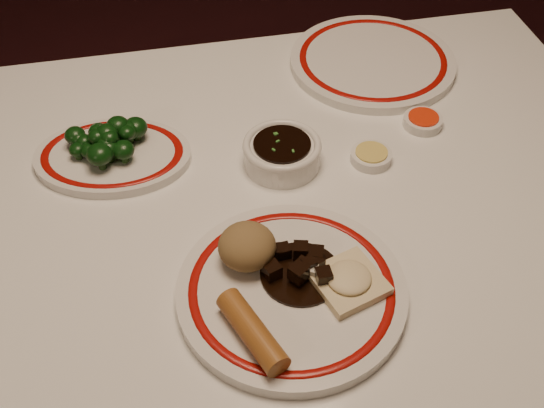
{
  "coord_description": "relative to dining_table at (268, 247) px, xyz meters",
  "views": [
    {
      "loc": [
        -0.14,
        -0.68,
        1.46
      ],
      "look_at": [
        -0.0,
        -0.05,
        0.8
      ],
      "focal_mm": 45.0,
      "sensor_mm": 36.0,
      "label": 1
    }
  ],
  "objects": [
    {
      "name": "dining_table",
      "position": [
        0.0,
        0.0,
        0.0
      ],
      "size": [
        1.2,
        0.9,
        0.75
      ],
      "color": "white",
      "rests_on": "ground"
    },
    {
      "name": "main_plate",
      "position": [
        -0.0,
        -0.17,
        0.1
      ],
      "size": [
        0.36,
        0.36,
        0.02
      ],
      "color": "silver",
      "rests_on": "dining_table"
    },
    {
      "name": "rice_mound",
      "position": [
        -0.05,
        -0.11,
        0.14
      ],
      "size": [
        0.08,
        0.08,
        0.05
      ],
      "primitive_type": "ellipsoid",
      "color": "olive",
      "rests_on": "main_plate"
    },
    {
      "name": "spring_roll",
      "position": [
        -0.07,
        -0.23,
        0.13
      ],
      "size": [
        0.07,
        0.12,
        0.03
      ],
      "primitive_type": "cylinder",
      "rotation": [
        1.57,
        0.0,
        0.36
      ],
      "color": "#995D25",
      "rests_on": "main_plate"
    },
    {
      "name": "fried_wonton",
      "position": [
        0.07,
        -0.18,
        0.12
      ],
      "size": [
        0.1,
        0.1,
        0.02
      ],
      "color": "beige",
      "rests_on": "main_plate"
    },
    {
      "name": "stirfry_heap",
      "position": [
        0.01,
        -0.14,
        0.12
      ],
      "size": [
        0.11,
        0.11,
        0.03
      ],
      "color": "black",
      "rests_on": "main_plate"
    },
    {
      "name": "broccoli_plate",
      "position": [
        -0.22,
        0.15,
        0.1
      ],
      "size": [
        0.27,
        0.24,
        0.02
      ],
      "color": "silver",
      "rests_on": "dining_table"
    },
    {
      "name": "broccoli_pile",
      "position": [
        -0.22,
        0.15,
        0.13
      ],
      "size": [
        0.13,
        0.1,
        0.05
      ],
      "color": "#23471C",
      "rests_on": "broccoli_plate"
    },
    {
      "name": "soy_bowl",
      "position": [
        0.04,
        0.09,
        0.11
      ],
      "size": [
        0.12,
        0.12,
        0.04
      ],
      "color": "silver",
      "rests_on": "dining_table"
    },
    {
      "name": "sweet_sour_dish",
      "position": [
        0.29,
        0.13,
        0.1
      ],
      "size": [
        0.06,
        0.06,
        0.02
      ],
      "color": "silver",
      "rests_on": "dining_table"
    },
    {
      "name": "mustard_dish",
      "position": [
        0.18,
        0.06,
        0.1
      ],
      "size": [
        0.06,
        0.06,
        0.02
      ],
      "color": "silver",
      "rests_on": "dining_table"
    },
    {
      "name": "far_plate",
      "position": [
        0.26,
        0.31,
        0.1
      ],
      "size": [
        0.3,
        0.3,
        0.02
      ],
      "color": "silver",
      "rests_on": "dining_table"
    }
  ]
}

